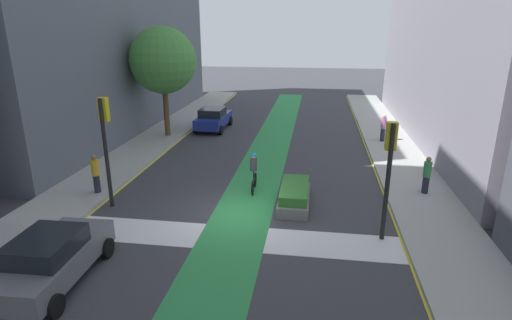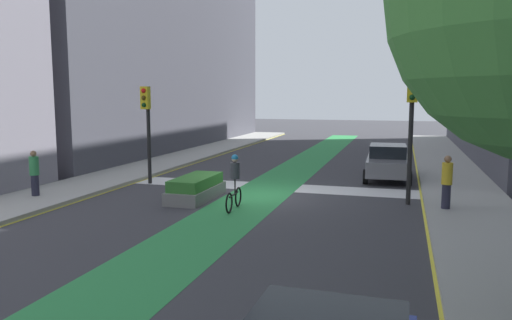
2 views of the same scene
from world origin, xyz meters
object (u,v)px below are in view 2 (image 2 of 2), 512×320
object	(u,v)px
pedestrian_sidewalk_right_a	(34,173)
median_planter	(196,188)
traffic_signal_near_right	(147,116)
traffic_signal_near_left	(411,115)
car_grey_left_near	(388,162)
cyclist_in_lane	(234,181)
pedestrian_sidewalk_left_a	(447,182)

from	to	relation	value
pedestrian_sidewalk_right_a	median_planter	xyz separation A→B (m)	(-5.64, -1.74, -0.59)
median_planter	traffic_signal_near_right	bearing A→B (deg)	-36.27
traffic_signal_near_left	car_grey_left_near	distance (m)	5.96
traffic_signal_near_left	median_planter	size ratio (longest dim) A/B	1.49
traffic_signal_near_right	car_grey_left_near	bearing A→B (deg)	-157.02
pedestrian_sidewalk_right_a	median_planter	bearing A→B (deg)	-162.89
cyclist_in_lane	pedestrian_sidewalk_right_a	world-z (taller)	cyclist_in_lane
traffic_signal_near_right	pedestrian_sidewalk_left_a	bearing A→B (deg)	170.02
traffic_signal_near_left	cyclist_in_lane	size ratio (longest dim) A/B	2.44
traffic_signal_near_left	cyclist_in_lane	world-z (taller)	traffic_signal_near_left
cyclist_in_lane	pedestrian_sidewalk_left_a	bearing A→B (deg)	-168.01
car_grey_left_near	traffic_signal_near_right	bearing A→B (deg)	22.98
traffic_signal_near_left	pedestrian_sidewalk_right_a	distance (m)	13.65
cyclist_in_lane	traffic_signal_near_right	bearing A→B (deg)	-34.53
car_grey_left_near	pedestrian_sidewalk_right_a	distance (m)	14.83
car_grey_left_near	median_planter	distance (m)	9.35
traffic_signal_near_right	traffic_signal_near_left	bearing A→B (deg)	173.59
traffic_signal_near_right	traffic_signal_near_left	size ratio (longest dim) A/B	0.92
traffic_signal_near_right	pedestrian_sidewalk_left_a	size ratio (longest dim) A/B	2.40
pedestrian_sidewalk_left_a	pedestrian_sidewalk_right_a	bearing A→B (deg)	8.02
traffic_signal_near_left	median_planter	bearing A→B (deg)	8.85
pedestrian_sidewalk_right_a	traffic_signal_near_right	bearing A→B (deg)	-120.24
cyclist_in_lane	median_planter	size ratio (longest dim) A/B	0.61
car_grey_left_near	pedestrian_sidewalk_right_a	size ratio (longest dim) A/B	2.55
traffic_signal_near_right	median_planter	distance (m)	4.75
cyclist_in_lane	pedestrian_sidewalk_left_a	xyz separation A→B (m)	(-6.78, -1.44, 0.07)
traffic_signal_near_right	traffic_signal_near_left	world-z (taller)	traffic_signal_near_left
traffic_signal_near_left	pedestrian_sidewalk_right_a	bearing A→B (deg)	12.46
car_grey_left_near	traffic_signal_near_left	bearing A→B (deg)	99.25
traffic_signal_near_left	cyclist_in_lane	xyz separation A→B (m)	(5.62, 2.33, -2.19)
pedestrian_sidewalk_right_a	cyclist_in_lane	bearing A→B (deg)	-175.62
cyclist_in_lane	pedestrian_sidewalk_right_a	bearing A→B (deg)	4.38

